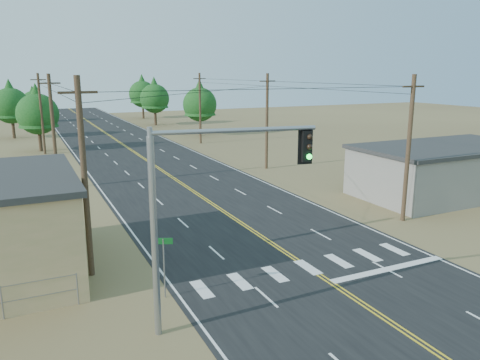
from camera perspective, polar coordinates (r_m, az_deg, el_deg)
ground at (r=20.11m, az=21.58°, el=-18.24°), size 220.00×220.00×0.00m
road at (r=44.56m, az=-7.48°, el=-0.20°), size 15.00×200.00×0.02m
building_right at (r=42.98m, az=23.83°, el=1.01°), size 15.00×8.00×4.00m
utility_pole_left_near at (r=24.03m, az=-18.43°, el=0.31°), size 1.80×0.30×10.00m
utility_pole_left_mid at (r=43.72m, az=-21.78°, el=5.53°), size 1.80×0.30×10.00m
utility_pole_left_far at (r=63.60m, az=-23.06°, el=7.50°), size 1.80×0.30×10.00m
utility_pole_right_near at (r=33.60m, az=19.85°, el=3.68°), size 1.80×0.30×10.00m
utility_pole_right_mid at (r=49.63m, az=3.30°, el=7.23°), size 1.80×0.30×10.00m
utility_pole_right_far at (r=67.80m, az=-4.89°, el=8.77°), size 1.80×0.30×10.00m
signal_mast_left at (r=17.87m, az=-4.62°, el=-1.92°), size 6.51×1.44×8.22m
street_sign at (r=21.69m, az=-9.27°, el=-9.36°), size 0.80×0.36×2.89m
tree_left_near at (r=66.06m, az=-23.48°, el=7.85°), size 5.27×5.27×8.78m
tree_left_mid at (r=80.93m, az=-26.19°, el=8.53°), size 5.50×5.50×9.16m
tree_left_far at (r=106.11m, az=-23.91°, el=8.94°), size 4.46×4.46×7.44m
tree_right_near at (r=76.47m, az=-4.93°, el=9.58°), size 5.45×5.45×9.08m
tree_right_mid at (r=92.82m, az=-10.38°, el=10.10°), size 5.57×5.57×9.29m
tree_right_far at (r=106.91m, az=-11.83°, el=10.53°), size 5.81×5.81×9.69m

